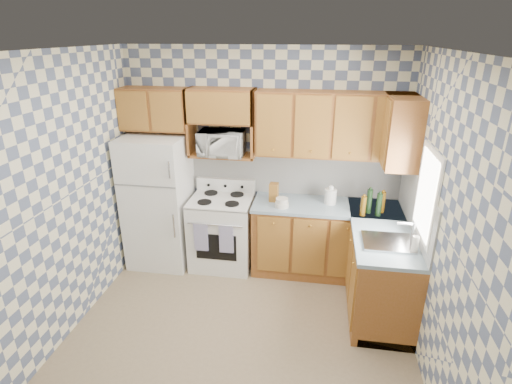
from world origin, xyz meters
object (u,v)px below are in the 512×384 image
stove_body (222,232)px  electric_kettle (331,196)px  refrigerator (159,201)px  microwave (222,143)px

stove_body → electric_kettle: bearing=2.7°
stove_body → electric_kettle: (1.33, 0.06, 0.56)m
refrigerator → stove_body: bearing=1.8°
electric_kettle → stove_body: bearing=-177.3°
microwave → electric_kettle: 1.45m
microwave → stove_body: bearing=-92.5°
microwave → electric_kettle: (1.32, -0.04, -0.59)m
refrigerator → microwave: (0.81, 0.12, 0.76)m
refrigerator → stove_body: (0.80, 0.03, -0.39)m
refrigerator → microwave: size_ratio=3.14×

